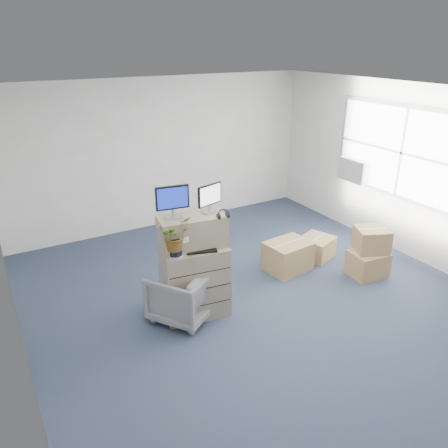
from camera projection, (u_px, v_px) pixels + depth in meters
The scene contains 19 objects.
ground at pixel (267, 308), 5.99m from camera, with size 7.00×7.00×0.00m, color #283049.
wall_back at pixel (163, 154), 8.23m from camera, with size 6.00×0.02×2.80m, color silver.
wall_right at pixel (429, 178), 6.82m from camera, with size 0.02×7.00×2.80m, color silver.
window at pixel (403, 153), 7.08m from camera, with size 0.07×2.72×1.52m.
ac_unit at pixel (355, 170), 7.95m from camera, with size 0.24×0.60×0.40m, color beige.
filing_cabinet_lower at pixel (195, 281), 5.71m from camera, with size 0.83×0.51×0.97m, color gray.
filing_cabinet_upper at pixel (192, 231), 5.48m from camera, with size 0.83×0.42×0.42m, color gray.
monitor_left at pixel (172, 200), 5.25m from camera, with size 0.41×0.19×0.41m.
monitor_right at pixel (210, 197), 5.42m from camera, with size 0.37×0.19×0.37m.
headphones at pixel (223, 214), 5.34m from camera, with size 0.15×0.15×0.02m, color black.
keyboard at pixel (200, 250), 5.43m from camera, with size 0.41×0.17×0.02m, color black.
mouse at pixel (222, 244), 5.58m from camera, with size 0.09×0.06×0.03m, color silver.
water_bottle at pixel (198, 238), 5.51m from camera, with size 0.07×0.07×0.23m, color #979BA0.
phone_dock at pixel (189, 244), 5.51m from camera, with size 0.06×0.06×0.13m.
external_drive at pixel (214, 238), 5.73m from camera, with size 0.18×0.14×0.06m, color black.
tissue_box at pixel (217, 234), 5.66m from camera, with size 0.25×0.12×0.09m, color #3B91CA.
potted_plant at pixel (174, 238), 5.22m from camera, with size 0.49×0.52×0.41m.
office_chair at pixel (182, 292), 5.67m from camera, with size 0.73×0.68×0.75m, color slate.
cardboard_boxes at pixel (325, 253), 6.92m from camera, with size 1.68×1.44×0.76m.
Camera 1 is at (-3.04, -4.08, 3.42)m, focal length 35.00 mm.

